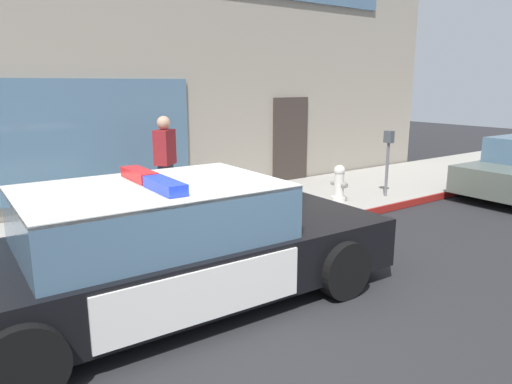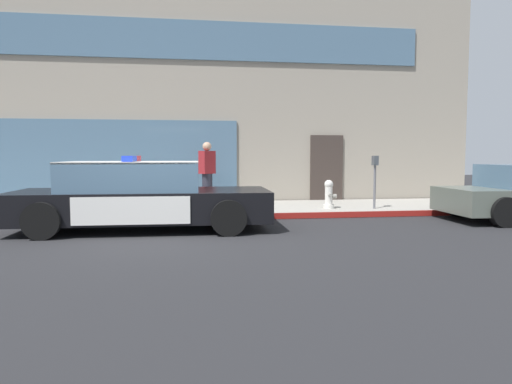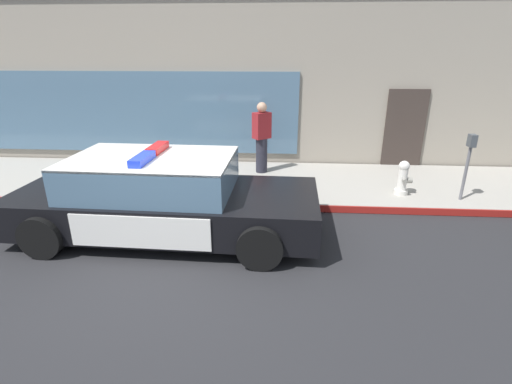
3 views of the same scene
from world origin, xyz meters
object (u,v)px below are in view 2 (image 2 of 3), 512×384
(police_cruiser, at_px, (140,196))
(parking_meter, at_px, (375,172))
(pedestrian_on_sidewalk, at_px, (207,173))
(fire_hydrant, at_px, (329,195))

(police_cruiser, xyz_separation_m, parking_meter, (5.64, 1.62, 0.40))
(police_cruiser, height_order, pedestrian_on_sidewalk, pedestrian_on_sidewalk)
(pedestrian_on_sidewalk, bearing_deg, parking_meter, -149.82)
(fire_hydrant, xyz_separation_m, pedestrian_on_sidewalk, (-3.03, 1.35, 0.51))
(pedestrian_on_sidewalk, relative_size, parking_meter, 1.28)
(police_cruiser, height_order, fire_hydrant, police_cruiser)
(police_cruiser, bearing_deg, pedestrian_on_sidewalk, 66.52)
(fire_hydrant, distance_m, parking_meter, 1.29)
(fire_hydrant, height_order, parking_meter, parking_meter)
(police_cruiser, height_order, parking_meter, police_cruiser)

